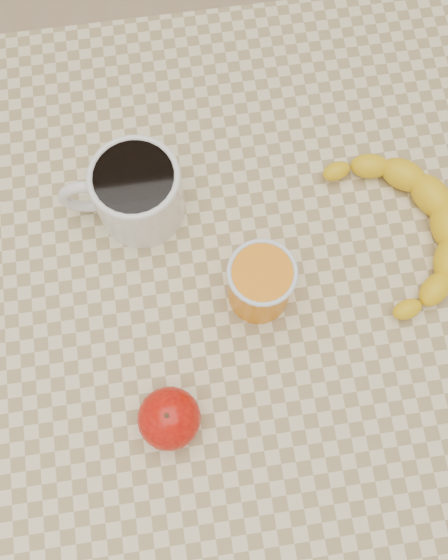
{
  "coord_description": "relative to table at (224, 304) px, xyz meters",
  "views": [
    {
      "loc": [
        -0.03,
        -0.22,
        1.46
      ],
      "look_at": [
        0.0,
        0.0,
        0.77
      ],
      "focal_mm": 40.0,
      "sensor_mm": 36.0,
      "label": 1
    }
  ],
  "objects": [
    {
      "name": "coffee_mug",
      "position": [
        -0.09,
        0.11,
        0.13
      ],
      "size": [
        0.15,
        0.11,
        0.09
      ],
      "color": "silver",
      "rests_on": "table"
    },
    {
      "name": "orange_juice_glass",
      "position": [
        0.04,
        -0.02,
        0.13
      ],
      "size": [
        0.08,
        0.08,
        0.09
      ],
      "color": "orange",
      "rests_on": "table"
    },
    {
      "name": "apple",
      "position": [
        -0.08,
        -0.15,
        0.12
      ],
      "size": [
        0.07,
        0.07,
        0.06
      ],
      "color": "#920604",
      "rests_on": "table"
    },
    {
      "name": "banana",
      "position": [
        0.22,
        0.03,
        0.11
      ],
      "size": [
        0.21,
        0.28,
        0.04
      ],
      "primitive_type": null,
      "rotation": [
        0.0,
        0.0,
        0.07
      ],
      "color": "gold",
      "rests_on": "table"
    },
    {
      "name": "ground",
      "position": [
        0.0,
        0.0,
        -0.66
      ],
      "size": [
        3.0,
        3.0,
        0.0
      ],
      "primitive_type": "plane",
      "color": "tan",
      "rests_on": "ground"
    },
    {
      "name": "table",
      "position": [
        0.0,
        0.0,
        0.0
      ],
      "size": [
        0.8,
        0.8,
        0.75
      ],
      "color": "beige",
      "rests_on": "ground"
    }
  ]
}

